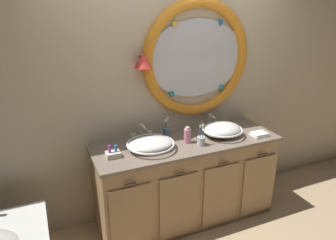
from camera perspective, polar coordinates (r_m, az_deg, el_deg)
ground_plane at (r=3.41m, az=4.81°, el=-19.08°), size 14.00×14.00×0.00m
back_wall_assembly at (r=3.26m, az=1.12°, el=5.80°), size 6.40×0.26×2.60m
vanity_counter at (r=3.34m, az=3.23°, el=-10.68°), size 1.85×0.65×0.89m
sink_basin_left at (r=2.94m, az=-3.14°, el=-4.32°), size 0.45×0.45×0.10m
sink_basin_right at (r=3.26m, az=9.73°, el=-1.71°), size 0.41×0.41×0.13m
faucet_set_left at (r=3.15m, az=-4.71°, el=-2.35°), size 0.22×0.13×0.17m
faucet_set_right at (r=3.46m, az=7.53°, el=-0.38°), size 0.21×0.13×0.15m
toothbrush_holder_left at (r=3.20m, az=-0.28°, el=-2.07°), size 0.08×0.08×0.21m
toothbrush_holder_right at (r=3.03m, az=5.97°, el=-3.63°), size 0.08×0.08×0.21m
soap_dispenser at (r=3.06m, az=3.43°, el=-2.79°), size 0.07×0.07×0.17m
folded_hand_towel at (r=3.37m, az=16.09°, el=-2.45°), size 0.17×0.13×0.03m
toiletry_basket at (r=2.85m, az=-9.85°, el=-6.02°), size 0.12×0.10×0.12m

